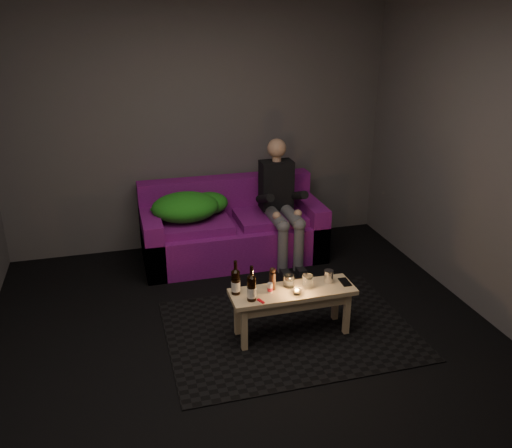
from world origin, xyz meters
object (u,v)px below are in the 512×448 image
(person, at_px, (280,199))
(beer_bottle_a, at_px, (236,282))
(steel_cup, at_px, (329,276))
(sofa, at_px, (232,230))
(beer_bottle_b, at_px, (252,288))
(coffee_table, at_px, (292,298))

(person, relative_size, beer_bottle_a, 4.42)
(beer_bottle_a, bearing_deg, steel_cup, -0.99)
(person, height_order, steel_cup, person)
(sofa, bearing_deg, beer_bottle_b, -97.68)
(beer_bottle_b, bearing_deg, steel_cup, 9.75)
(coffee_table, bearing_deg, beer_bottle_a, 172.40)
(sofa, xyz_separation_m, coffee_table, (0.13, -1.57, 0.04))
(sofa, bearing_deg, steel_cup, -73.90)
(beer_bottle_a, height_order, beer_bottle_b, beer_bottle_b)
(sofa, bearing_deg, person, -17.32)
(sofa, distance_m, beer_bottle_a, 1.56)
(person, height_order, beer_bottle_b, person)
(coffee_table, height_order, beer_bottle_b, beer_bottle_b)
(sofa, height_order, person, person)
(coffee_table, xyz_separation_m, steel_cup, (0.31, 0.05, 0.12))
(sofa, relative_size, beer_bottle_b, 6.50)
(person, height_order, coffee_table, person)
(steel_cup, bearing_deg, sofa, 106.10)
(person, distance_m, steel_cup, 1.39)
(beer_bottle_b, bearing_deg, beer_bottle_a, 125.90)
(sofa, height_order, steel_cup, sofa)
(coffee_table, height_order, beer_bottle_a, beer_bottle_a)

